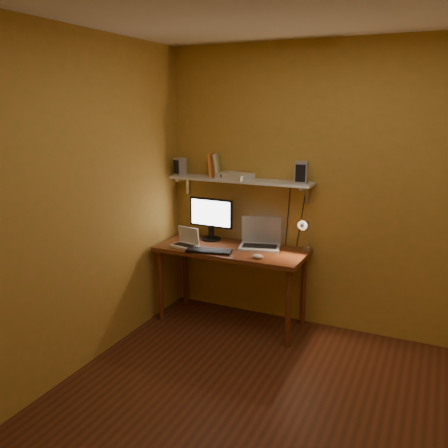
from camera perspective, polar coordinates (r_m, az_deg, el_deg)
The scene contains 14 objects.
room at distance 2.81m, azimuth 8.04°, elevation -1.35°, with size 3.44×3.24×2.64m.
desk at distance 4.46m, azimuth 0.90°, elevation -3.95°, with size 1.40×0.60×0.75m.
wall_shelf at distance 4.48m, azimuth 1.95°, elevation 5.24°, with size 1.40×0.25×0.21m.
monitor at distance 4.65m, azimuth -1.57°, elevation 0.89°, with size 0.46×0.20×0.42m.
laptop at distance 4.47m, azimuth 4.40°, elevation -1.83°, with size 0.43×0.35×0.28m.
netbook at distance 4.49m, azimuth -4.57°, elevation -2.05°, with size 0.26×0.21×0.18m.
keyboard at distance 4.31m, azimuth -1.85°, elevation -3.25°, with size 0.41×0.14×0.02m, color black.
mouse at distance 4.14m, azimuth 4.09°, elevation -3.91°, with size 0.10×0.06×0.04m, color silver.
desk_lamp at distance 4.28m, azimuth 9.70°, elevation -0.82°, with size 0.09×0.23×0.38m.
speaker_left at distance 4.73m, azimuth -5.33°, elevation 6.91°, with size 0.09×0.09×0.17m, color #94969C.
speaker_right at distance 4.25m, azimuth 9.31°, elevation 6.14°, with size 0.11×0.11×0.19m, color #94969C.
books at distance 4.59m, azimuth -1.22°, elevation 7.09°, with size 0.16×0.16×0.23m.
shelf_camera at distance 4.47m, azimuth -0.07°, elevation 5.85°, with size 0.11×0.05×0.06m.
router at distance 4.48m, azimuth 1.32°, elevation 5.82°, with size 0.32×0.21×0.05m, color silver.
Camera 1 is at (0.77, -2.60, 2.03)m, focal length 38.00 mm.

